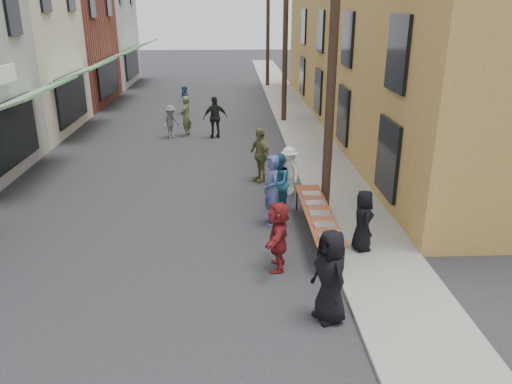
{
  "coord_description": "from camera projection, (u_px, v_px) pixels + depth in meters",
  "views": [
    {
      "loc": [
        1.6,
        -10.51,
        5.71
      ],
      "look_at": [
        2.18,
        1.22,
        1.3
      ],
      "focal_mm": 35.0,
      "sensor_mm": 36.0,
      "label": 1
    }
  ],
  "objects": [
    {
      "name": "passerby_mid",
      "position": [
        215.0,
        117.0,
        22.56
      ],
      "size": [
        1.19,
        0.71,
        1.89
      ],
      "primitive_type": "imported",
      "rotation": [
        0.0,
        0.0,
        3.38
      ],
      "color": "black",
      "rests_on": "ground"
    },
    {
      "name": "serving_table",
      "position": [
        318.0,
        212.0,
        12.83
      ],
      "size": [
        0.7,
        4.0,
        0.75
      ],
      "color": "brown",
      "rests_on": "ground"
    },
    {
      "name": "passerby_far",
      "position": [
        185.0,
        100.0,
        27.53
      ],
      "size": [
        0.93,
        0.98,
        1.6
      ],
      "primitive_type": "imported",
      "rotation": [
        0.0,
        0.0,
        5.28
      ],
      "color": "teal",
      "rests_on": "ground"
    },
    {
      "name": "catering_tray_foil_d",
      "position": [
        315.0,
        204.0,
        13.17
      ],
      "size": [
        0.5,
        0.33,
        0.08
      ],
      "primitive_type": "cube",
      "color": "#B2B2B7",
      "rests_on": "serving_table"
    },
    {
      "name": "catering_tray_buns_end",
      "position": [
        311.0,
        194.0,
        13.83
      ],
      "size": [
        0.5,
        0.33,
        0.08
      ],
      "primitive_type": "cube",
      "color": "tan",
      "rests_on": "serving_table"
    },
    {
      "name": "catering_tray_sausage",
      "position": [
        330.0,
        238.0,
        11.26
      ],
      "size": [
        0.5,
        0.33,
        0.08
      ],
      "primitive_type": "cube",
      "color": "maroon",
      "rests_on": "serving_table"
    },
    {
      "name": "condiment_jar_b",
      "position": [
        322.0,
        242.0,
        11.06
      ],
      "size": [
        0.07,
        0.07,
        0.08
      ],
      "primitive_type": "cylinder",
      "color": "#A57F26",
      "rests_on": "serving_table"
    },
    {
      "name": "building_ochre",
      "position": [
        431.0,
        21.0,
        23.61
      ],
      "size": [
        10.0,
        28.0,
        10.0
      ],
      "primitive_type": "cube",
      "color": "#A47F3A",
      "rests_on": "ground"
    },
    {
      "name": "utility_pole_near",
      "position": [
        333.0,
        54.0,
        13.19
      ],
      "size": [
        0.26,
        0.26,
        9.0
      ],
      "primitive_type": "cylinder",
      "color": "#2D2116",
      "rests_on": "ground"
    },
    {
      "name": "server",
      "position": [
        363.0,
        220.0,
        11.98
      ],
      "size": [
        0.52,
        0.77,
        1.52
      ],
      "primitive_type": "imported",
      "rotation": [
        0.0,
        0.0,
        1.62
      ],
      "color": "black",
      "rests_on": "sidewalk"
    },
    {
      "name": "catering_tray_buns",
      "position": [
        320.0,
        214.0,
        12.52
      ],
      "size": [
        0.5,
        0.33,
        0.08
      ],
      "primitive_type": "cube",
      "color": "tan",
      "rests_on": "serving_table"
    },
    {
      "name": "sidewalk",
      "position": [
        297.0,
        121.0,
        26.0
      ],
      "size": [
        2.2,
        60.0,
        0.1
      ],
      "primitive_type": "cube",
      "color": "gray",
      "rests_on": "ground"
    },
    {
      "name": "guest_front_b",
      "position": [
        271.0,
        190.0,
        13.56
      ],
      "size": [
        0.64,
        0.81,
        1.97
      ],
      "primitive_type": "imported",
      "rotation": [
        0.0,
        0.0,
        -1.32
      ],
      "color": "#455286",
      "rests_on": "ground"
    },
    {
      "name": "guest_front_e",
      "position": [
        260.0,
        155.0,
        16.95
      ],
      "size": [
        0.93,
        1.18,
        1.86
      ],
      "primitive_type": "imported",
      "rotation": [
        0.0,
        0.0,
        -1.06
      ],
      "color": "olive",
      "rests_on": "ground"
    },
    {
      "name": "guest_queue_back",
      "position": [
        278.0,
        236.0,
        11.27
      ],
      "size": [
        0.71,
        1.58,
        1.64
      ],
      "primitive_type": "imported",
      "rotation": [
        0.0,
        0.0,
        -1.72
      ],
      "color": "maroon",
      "rests_on": "ground"
    },
    {
      "name": "ground",
      "position": [
        167.0,
        263.0,
        11.77
      ],
      "size": [
        120.0,
        120.0,
        0.0
      ],
      "primitive_type": "plane",
      "color": "#28282B",
      "rests_on": "ground"
    },
    {
      "name": "guest_front_a",
      "position": [
        330.0,
        276.0,
        9.37
      ],
      "size": [
        0.89,
        1.07,
        1.87
      ],
      "primitive_type": "imported",
      "rotation": [
        0.0,
        0.0,
        -1.19
      ],
      "color": "black",
      "rests_on": "ground"
    },
    {
      "name": "passerby_right",
      "position": [
        186.0,
        116.0,
        22.92
      ],
      "size": [
        0.58,
        0.75,
        1.84
      ],
      "primitive_type": "imported",
      "rotation": [
        0.0,
        0.0,
        4.49
      ],
      "color": "#55673B",
      "rests_on": "ground"
    },
    {
      "name": "utility_pole_far",
      "position": [
        268.0,
        23.0,
        35.63
      ],
      "size": [
        0.26,
        0.26,
        9.0
      ],
      "primitive_type": "cylinder",
      "color": "#2D2116",
      "rests_on": "ground"
    },
    {
      "name": "cup_stack",
      "position": [
        341.0,
        241.0,
        11.02
      ],
      "size": [
        0.08,
        0.08,
        0.12
      ],
      "primitive_type": "cylinder",
      "color": "tan",
      "rests_on": "serving_table"
    },
    {
      "name": "catering_tray_foil_b",
      "position": [
        325.0,
        226.0,
        11.86
      ],
      "size": [
        0.5,
        0.33,
        0.08
      ],
      "primitive_type": "cube",
      "color": "#B2B2B7",
      "rests_on": "serving_table"
    },
    {
      "name": "utility_pole_mid",
      "position": [
        285.0,
        31.0,
        24.41
      ],
      "size": [
        0.26,
        0.26,
        9.0
      ],
      "primitive_type": "cylinder",
      "color": "#2D2116",
      "rests_on": "ground"
    },
    {
      "name": "condiment_jar_c",
      "position": [
        321.0,
        240.0,
        11.15
      ],
      "size": [
        0.07,
        0.07,
        0.08
      ],
      "primitive_type": "cylinder",
      "color": "#A57F26",
      "rests_on": "serving_table"
    },
    {
      "name": "condiment_jar_a",
      "position": [
        322.0,
        244.0,
        10.97
      ],
      "size": [
        0.07,
        0.07,
        0.08
      ],
      "primitive_type": "cylinder",
      "color": "#A57F26",
      "rests_on": "serving_table"
    },
    {
      "name": "guest_front_c",
      "position": [
        278.0,
        183.0,
        14.49
      ],
      "size": [
        0.85,
        0.99,
        1.75
      ],
      "primitive_type": "imported",
      "rotation": [
        0.0,
        0.0,
        -1.82
      ],
      "color": "#21648A",
      "rests_on": "ground"
    },
    {
      "name": "passerby_left",
      "position": [
        171.0,
        122.0,
        22.62
      ],
      "size": [
        1.03,
        1.11,
        1.5
      ],
      "primitive_type": "imported",
      "rotation": [
        0.0,
        0.0,
        0.93
      ],
      "color": "slate",
      "rests_on": "ground"
    },
    {
      "name": "guest_front_d",
      "position": [
        289.0,
        171.0,
        15.85
      ],
      "size": [
        0.93,
        1.15,
        1.55
      ],
      "primitive_type": "imported",
      "rotation": [
        0.0,
        0.0,
        -1.16
      ],
      "color": "white",
      "rests_on": "ground"
    }
  ]
}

